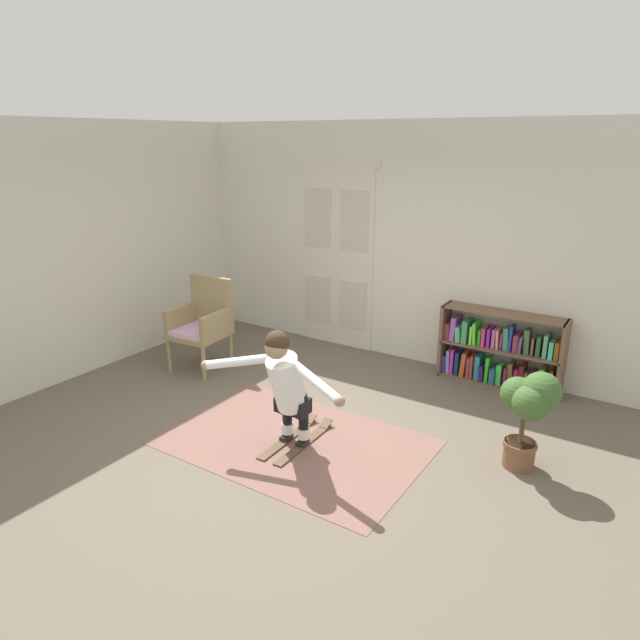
# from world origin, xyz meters

# --- Properties ---
(ground_plane) EXTENTS (7.20, 7.20, 0.00)m
(ground_plane) POSITION_xyz_m (0.00, 0.00, 0.00)
(ground_plane) COLOR brown
(back_wall) EXTENTS (6.00, 0.10, 2.90)m
(back_wall) POSITION_xyz_m (0.00, 2.60, 1.45)
(back_wall) COLOR beige
(back_wall) RESTS_ON ground
(side_wall_left) EXTENTS (0.10, 6.00, 2.90)m
(side_wall_left) POSITION_xyz_m (-3.00, 0.40, 1.45)
(side_wall_left) COLOR beige
(side_wall_left) RESTS_ON ground
(double_door) EXTENTS (1.22, 0.05, 2.45)m
(double_door) POSITION_xyz_m (-0.98, 2.54, 1.23)
(double_door) COLOR beige
(double_door) RESTS_ON ground
(rug) EXTENTS (2.35, 1.58, 0.01)m
(rug) POSITION_xyz_m (0.11, 0.06, 0.00)
(rug) COLOR #7C564D
(rug) RESTS_ON ground
(bookshelf) EXTENTS (1.36, 0.30, 0.86)m
(bookshelf) POSITION_xyz_m (1.27, 2.39, 0.37)
(bookshelf) COLOR brown
(bookshelf) RESTS_ON ground
(wicker_chair) EXTENTS (0.65, 0.65, 1.10)m
(wicker_chair) POSITION_xyz_m (-1.88, 0.94, 0.58)
(wicker_chair) COLOR #918057
(wicker_chair) RESTS_ON ground
(potted_plant) EXTENTS (0.49, 0.42, 0.89)m
(potted_plant) POSITION_xyz_m (1.98, 0.76, 0.58)
(potted_plant) COLOR brown
(potted_plant) RESTS_ON ground
(skis_pair) EXTENTS (0.29, 0.88, 0.07)m
(skis_pair) POSITION_xyz_m (0.11, 0.09, 0.02)
(skis_pair) COLOR brown
(skis_pair) RESTS_ON rug
(person_skier) EXTENTS (1.46, 0.56, 1.10)m
(person_skier) POSITION_xyz_m (0.11, -0.09, 0.68)
(person_skier) COLOR white
(person_skier) RESTS_ON skis_pair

